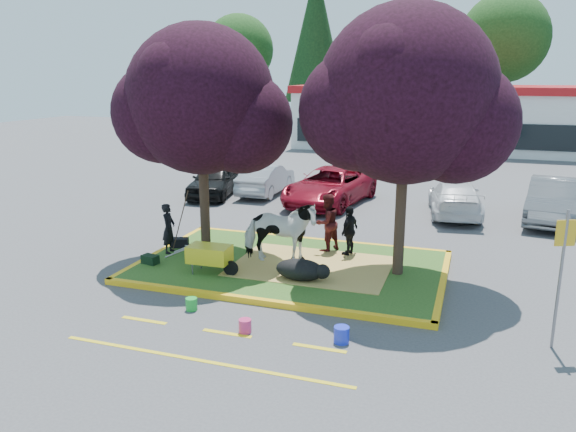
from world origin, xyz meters
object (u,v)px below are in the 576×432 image
(handler, at_px, (169,228))
(bucket_pink, at_px, (245,326))
(wheelbarrow, at_px, (210,254))
(cow, at_px, (280,232))
(bucket_green, at_px, (191,304))
(car_silver, at_px, (266,179))
(car_black, at_px, (215,180))
(bucket_blue, at_px, (342,335))
(sign_post, at_px, (562,263))
(calf, at_px, (300,270))

(handler, bearing_deg, bucket_pink, -143.23)
(wheelbarrow, bearing_deg, cow, 42.45)
(cow, xyz_separation_m, bucket_pink, (0.67, -4.06, -0.88))
(bucket_green, bearing_deg, car_silver, 103.24)
(bucket_pink, bearing_deg, wheelbarrow, 128.55)
(bucket_pink, bearing_deg, car_black, 118.54)
(handler, xyz_separation_m, bucket_blue, (6.05, -3.65, -0.71))
(wheelbarrow, bearing_deg, car_black, 113.36)
(car_black, bearing_deg, sign_post, -49.83)
(bucket_green, relative_size, bucket_pink, 0.99)
(cow, relative_size, bucket_green, 7.18)
(bucket_blue, height_order, car_black, car_black)
(cow, height_order, sign_post, sign_post)
(car_black, bearing_deg, handler, -82.41)
(bucket_pink, relative_size, car_black, 0.07)
(calf, relative_size, bucket_pink, 4.36)
(cow, xyz_separation_m, car_black, (-5.85, 7.94, -0.32))
(bucket_pink, bearing_deg, car_silver, 109.08)
(calf, xyz_separation_m, car_silver, (-4.83, 10.22, 0.25))
(sign_post, xyz_separation_m, car_black, (-12.53, 10.67, -1.05))
(sign_post, bearing_deg, car_silver, 108.87)
(bucket_green, xyz_separation_m, car_black, (-4.91, 11.33, 0.56))
(cow, xyz_separation_m, bucket_green, (-0.94, -3.39, -0.88))
(wheelbarrow, xyz_separation_m, bucket_blue, (4.13, -2.44, -0.50))
(cow, height_order, bucket_blue, cow)
(bucket_pink, xyz_separation_m, bucket_blue, (2.02, 0.21, 0.02))
(car_silver, bearing_deg, calf, 114.84)
(bucket_blue, distance_m, car_black, 14.57)
(handler, height_order, car_black, handler)
(calf, distance_m, handler, 4.43)
(calf, relative_size, handler, 0.86)
(calf, height_order, car_silver, car_silver)
(wheelbarrow, height_order, bucket_green, wheelbarrow)
(calf, relative_size, car_silver, 0.31)
(calf, distance_m, bucket_pink, 2.95)
(calf, height_order, sign_post, sign_post)
(car_black, bearing_deg, bucket_blue, -63.50)
(bucket_green, xyz_separation_m, bucket_pink, (1.61, -0.66, 0.00))
(cow, distance_m, car_black, 9.87)
(bucket_blue, bearing_deg, car_black, 125.93)
(sign_post, relative_size, bucket_blue, 8.33)
(sign_post, xyz_separation_m, bucket_green, (-7.62, -0.66, -1.62))
(car_black, relative_size, car_silver, 1.02)
(handler, height_order, bucket_pink, handler)
(sign_post, distance_m, bucket_pink, 6.36)
(cow, relative_size, car_black, 0.50)
(calf, bearing_deg, bucket_pink, -108.08)
(bucket_pink, relative_size, car_silver, 0.07)
(cow, xyz_separation_m, calf, (0.95, -1.13, -0.60))
(sign_post, height_order, bucket_blue, sign_post)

